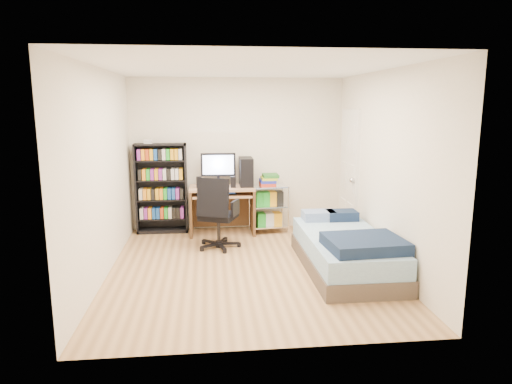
{
  "coord_description": "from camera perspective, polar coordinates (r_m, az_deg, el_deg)",
  "views": [
    {
      "loc": [
        -0.48,
        -5.56,
        2.07
      ],
      "look_at": [
        0.15,
        0.4,
        0.92
      ],
      "focal_mm": 32.0,
      "sensor_mm": 36.0,
      "label": 1
    }
  ],
  "objects": [
    {
      "name": "bed",
      "position": [
        5.93,
        11.16,
        -7.16
      ],
      "size": [
        1.01,
        2.02,
        0.58
      ],
      "color": "brown",
      "rests_on": "room"
    },
    {
      "name": "wire_cart",
      "position": [
        7.44,
        1.62,
        -0.33
      ],
      "size": [
        0.63,
        0.48,
        0.96
      ],
      "rotation": [
        0.0,
        0.0,
        0.11
      ],
      "color": "silver",
      "rests_on": "room"
    },
    {
      "name": "computer_desk",
      "position": [
        7.39,
        -3.49,
        0.21
      ],
      "size": [
        1.03,
        0.6,
        1.3
      ],
      "color": "tan",
      "rests_on": "room"
    },
    {
      "name": "room",
      "position": [
        5.64,
        -1.05,
        2.53
      ],
      "size": [
        3.58,
        4.08,
        2.58
      ],
      "color": "tan",
      "rests_on": "ground"
    },
    {
      "name": "office_chair",
      "position": [
        6.66,
        -4.82,
        -4.22
      ],
      "size": [
        0.82,
        0.82,
        1.06
      ],
      "rotation": [
        0.0,
        0.0,
        -0.38
      ],
      "color": "black",
      "rests_on": "room"
    },
    {
      "name": "media_shelf",
      "position": [
        7.56,
        -11.73,
        0.59
      ],
      "size": [
        0.82,
        0.27,
        1.52
      ],
      "color": "black",
      "rests_on": "room"
    },
    {
      "name": "door",
      "position": [
        7.33,
        11.58,
        2.27
      ],
      "size": [
        0.12,
        0.8,
        2.0
      ],
      "color": "white",
      "rests_on": "room"
    }
  ]
}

